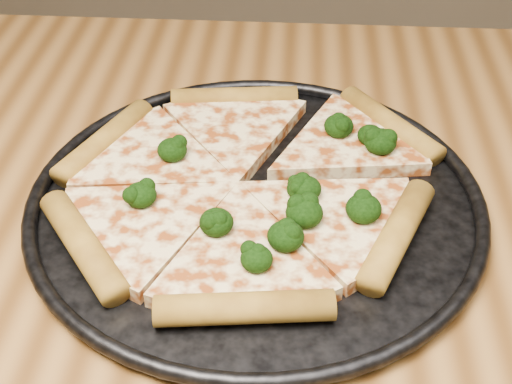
{
  "coord_description": "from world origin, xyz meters",
  "views": [
    {
      "loc": [
        0.12,
        -0.33,
        1.12
      ],
      "look_at": [
        0.09,
        0.11,
        0.77
      ],
      "focal_mm": 49.45,
      "sensor_mm": 36.0,
      "label": 1
    }
  ],
  "objects": [
    {
      "name": "pizza",
      "position": [
        0.08,
        0.12,
        0.77
      ],
      "size": [
        0.33,
        0.3,
        0.02
      ],
      "rotation": [
        0.0,
        0.0,
        0.11
      ],
      "color": "#FFDF9C",
      "rests_on": "pizza_pan"
    },
    {
      "name": "pizza_pan",
      "position": [
        0.09,
        0.11,
        0.76
      ],
      "size": [
        0.37,
        0.37,
        0.02
      ],
      "color": "black",
      "rests_on": "dining_table"
    },
    {
      "name": "dining_table",
      "position": [
        0.0,
        0.0,
        0.66
      ],
      "size": [
        1.2,
        0.9,
        0.75
      ],
      "color": "brown",
      "rests_on": "ground"
    },
    {
      "name": "broccoli_florets",
      "position": [
        0.12,
        0.1,
        0.78
      ],
      "size": [
        0.22,
        0.19,
        0.02
      ],
      "color": "black",
      "rests_on": "pizza"
    }
  ]
}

